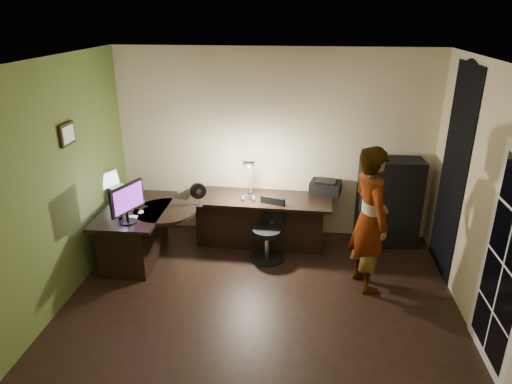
# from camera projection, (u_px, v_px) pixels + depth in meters

# --- Properties ---
(floor) EXTENTS (4.50, 4.00, 0.01)m
(floor) POSITION_uv_depth(u_px,v_px,m) (259.00, 309.00, 5.16)
(floor) COLOR black
(floor) RESTS_ON ground
(ceiling) EXTENTS (4.50, 4.00, 0.01)m
(ceiling) POSITION_uv_depth(u_px,v_px,m) (260.00, 62.00, 4.15)
(ceiling) COLOR silver
(ceiling) RESTS_ON floor
(wall_back) EXTENTS (4.50, 0.01, 2.70)m
(wall_back) POSITION_uv_depth(u_px,v_px,m) (274.00, 145.00, 6.50)
(wall_back) COLOR beige
(wall_back) RESTS_ON floor
(wall_front) EXTENTS (4.50, 0.01, 2.70)m
(wall_front) POSITION_uv_depth(u_px,v_px,m) (227.00, 325.00, 2.80)
(wall_front) COLOR beige
(wall_front) RESTS_ON floor
(wall_left) EXTENTS (0.01, 4.00, 2.70)m
(wall_left) POSITION_uv_depth(u_px,v_px,m) (50.00, 190.00, 4.88)
(wall_left) COLOR beige
(wall_left) RESTS_ON floor
(wall_right) EXTENTS (0.01, 4.00, 2.70)m
(wall_right) POSITION_uv_depth(u_px,v_px,m) (490.00, 209.00, 4.43)
(wall_right) COLOR beige
(wall_right) RESTS_ON floor
(green_wall_overlay) EXTENTS (0.00, 4.00, 2.70)m
(green_wall_overlay) POSITION_uv_depth(u_px,v_px,m) (51.00, 190.00, 4.87)
(green_wall_overlay) COLOR #4C5F25
(green_wall_overlay) RESTS_ON floor
(arched_doorway) EXTENTS (0.01, 0.90, 2.60)m
(arched_doorway) POSITION_uv_depth(u_px,v_px,m) (453.00, 174.00, 5.51)
(arched_doorway) COLOR black
(arched_doorway) RESTS_ON floor
(french_door) EXTENTS (0.02, 0.92, 2.10)m
(french_door) POSITION_uv_depth(u_px,v_px,m) (504.00, 265.00, 4.03)
(french_door) COLOR white
(french_door) RESTS_ON floor
(framed_picture) EXTENTS (0.04, 0.30, 0.25)m
(framed_picture) POSITION_uv_depth(u_px,v_px,m) (67.00, 134.00, 5.10)
(framed_picture) COLOR black
(framed_picture) RESTS_ON wall_left
(desk_left) EXTENTS (0.82, 1.31, 0.75)m
(desk_left) POSITION_uv_depth(u_px,v_px,m) (138.00, 234.00, 6.04)
(desk_left) COLOR black
(desk_left) RESTS_ON floor
(desk_right) EXTENTS (1.98, 0.76, 0.73)m
(desk_right) POSITION_uv_depth(u_px,v_px,m) (260.00, 222.00, 6.42)
(desk_right) COLOR black
(desk_right) RESTS_ON floor
(cabinet) EXTENTS (0.86, 0.46, 1.26)m
(cabinet) POSITION_uv_depth(u_px,v_px,m) (388.00, 202.00, 6.40)
(cabinet) COLOR black
(cabinet) RESTS_ON floor
(laptop_stand) EXTENTS (0.31, 0.29, 0.11)m
(laptop_stand) POSITION_uv_depth(u_px,v_px,m) (122.00, 192.00, 6.29)
(laptop_stand) COLOR silver
(laptop_stand) RESTS_ON desk_left
(laptop) EXTENTS (0.43, 0.42, 0.23)m
(laptop) POSITION_uv_depth(u_px,v_px,m) (121.00, 181.00, 6.22)
(laptop) COLOR silver
(laptop) RESTS_ON laptop_stand
(monitor) EXTENTS (0.30, 0.54, 0.36)m
(monitor) POSITION_uv_depth(u_px,v_px,m) (127.00, 209.00, 5.46)
(monitor) COLOR black
(monitor) RESTS_ON desk_left
(mouse) EXTENTS (0.10, 0.12, 0.04)m
(mouse) POSITION_uv_depth(u_px,v_px,m) (141.00, 212.00, 5.75)
(mouse) COLOR silver
(mouse) RESTS_ON desk_left
(phone) EXTENTS (0.12, 0.16, 0.01)m
(phone) POSITION_uv_depth(u_px,v_px,m) (142.00, 208.00, 5.92)
(phone) COLOR black
(phone) RESTS_ON desk_left
(pen) EXTENTS (0.06, 0.15, 0.01)m
(pen) POSITION_uv_depth(u_px,v_px,m) (171.00, 218.00, 5.63)
(pen) COLOR black
(pen) RESTS_ON desk_left
(speaker) EXTENTS (0.08, 0.08, 0.16)m
(speaker) POSITION_uv_depth(u_px,v_px,m) (120.00, 213.00, 5.58)
(speaker) COLOR black
(speaker) RESTS_ON desk_left
(notepad) EXTENTS (0.16, 0.21, 0.01)m
(notepad) POSITION_uv_depth(u_px,v_px,m) (131.00, 219.00, 5.61)
(notepad) COLOR silver
(notepad) RESTS_ON desk_left
(desk_fan) EXTENTS (0.24, 0.19, 0.33)m
(desk_fan) POSITION_uv_depth(u_px,v_px,m) (198.00, 195.00, 5.97)
(desk_fan) COLOR black
(desk_fan) RESTS_ON desk_right
(headphones) EXTENTS (0.20, 0.12, 0.09)m
(headphones) POSITION_uv_depth(u_px,v_px,m) (248.00, 198.00, 6.18)
(headphones) COLOR #215A8C
(headphones) RESTS_ON desk_right
(printer) EXTENTS (0.48, 0.40, 0.19)m
(printer) POSITION_uv_depth(u_px,v_px,m) (326.00, 187.00, 6.44)
(printer) COLOR black
(printer) RESTS_ON desk_right
(desk_lamp) EXTENTS (0.17, 0.28, 0.60)m
(desk_lamp) POSITION_uv_depth(u_px,v_px,m) (251.00, 176.00, 6.23)
(desk_lamp) COLOR black
(desk_lamp) RESTS_ON desk_right
(office_chair) EXTENTS (0.59, 0.59, 0.83)m
(office_chair) POSITION_uv_depth(u_px,v_px,m) (267.00, 231.00, 6.04)
(office_chair) COLOR black
(office_chair) RESTS_ON floor
(person) EXTENTS (0.61, 0.74, 1.77)m
(person) POSITION_uv_depth(u_px,v_px,m) (370.00, 220.00, 5.28)
(person) COLOR #D8A88C
(person) RESTS_ON floor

